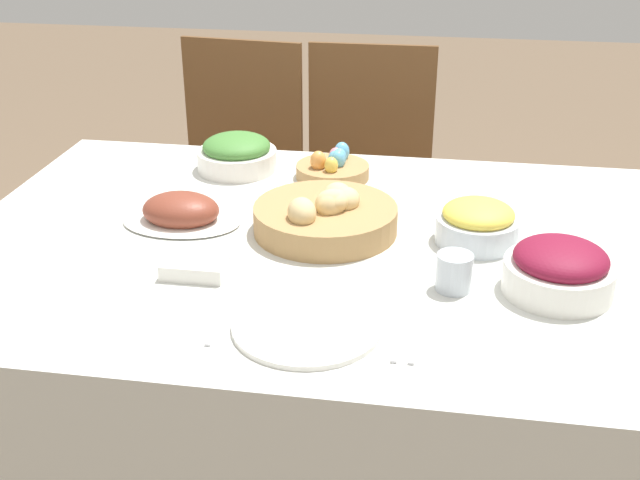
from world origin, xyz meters
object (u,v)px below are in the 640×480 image
object	(u,v)px
bread_basket	(326,216)
beet_salad_bowl	(559,269)
pineapple_bowl	(478,223)
dinner_plate	(307,326)
ham_platter	(181,212)
spoon	(414,336)
fork	(220,320)
chair_far_left	(234,181)
green_salad_bowl	(237,154)
butter_dish	(195,268)
chair_far_center	(366,189)
drinking_cup	(454,272)
egg_basket	(333,168)
knife	(397,335)

from	to	relation	value
bread_basket	beet_salad_bowl	world-z (taller)	bread_basket
pineapple_bowl	dinner_plate	xyz separation A→B (m)	(-0.30, -0.40, -0.04)
ham_platter	spoon	size ratio (longest dim) A/B	1.58
bread_basket	fork	world-z (taller)	bread_basket
chair_far_left	spoon	xyz separation A→B (m)	(0.67, -1.29, 0.25)
bread_basket	dinner_plate	size ratio (longest dim) A/B	1.19
pineapple_bowl	dinner_plate	size ratio (longest dim) A/B	0.67
chair_far_left	fork	bearing A→B (deg)	-69.51
green_salad_bowl	dinner_plate	size ratio (longest dim) A/B	0.78
butter_dish	pineapple_bowl	bearing A→B (deg)	23.64
chair_far_center	bread_basket	size ratio (longest dim) A/B	3.05
dinner_plate	butter_dish	world-z (taller)	butter_dish
dinner_plate	drinking_cup	world-z (taller)	drinking_cup
chair_far_center	spoon	distance (m)	1.33
bread_basket	spoon	world-z (taller)	bread_basket
dinner_plate	bread_basket	bearing A→B (deg)	93.98
drinking_cup	dinner_plate	bearing A→B (deg)	-143.85
green_salad_bowl	ham_platter	bearing A→B (deg)	-96.41
pineapple_bowl	drinking_cup	xyz separation A→B (m)	(-0.05, -0.22, -0.01)
chair_far_center	egg_basket	xyz separation A→B (m)	(-0.03, -0.56, 0.28)
chair_far_center	spoon	bearing A→B (deg)	-80.80
chair_far_left	fork	distance (m)	1.35
chair_far_center	butter_dish	xyz separation A→B (m)	(-0.22, -1.13, 0.27)
egg_basket	green_salad_bowl	size ratio (longest dim) A/B	0.90
pineapple_bowl	egg_basket	bearing A→B (deg)	137.61
green_salad_bowl	bread_basket	bearing A→B (deg)	-50.04
green_salad_bowl	butter_dish	size ratio (longest dim) A/B	1.67
chair_far_center	chair_far_left	bearing A→B (deg)	179.67
fork	drinking_cup	world-z (taller)	drinking_cup
bread_basket	egg_basket	distance (m)	0.33
knife	drinking_cup	bearing A→B (deg)	62.36
ham_platter	beet_salad_bowl	size ratio (longest dim) A/B	1.29
ham_platter	knife	distance (m)	0.65
chair_far_center	spoon	xyz separation A→B (m)	(0.22, -1.29, 0.25)
pineapple_bowl	fork	distance (m)	0.61
egg_basket	chair_far_center	bearing A→B (deg)	86.72
chair_far_left	fork	size ratio (longest dim) A/B	5.67
chair_far_center	egg_basket	distance (m)	0.62
beet_salad_bowl	butter_dish	size ratio (longest dim) A/B	1.67
pineapple_bowl	green_salad_bowl	xyz separation A→B (m)	(-0.62, 0.35, -0.00)
egg_basket	drinking_cup	bearing A→B (deg)	-60.14
egg_basket	fork	size ratio (longest dim) A/B	1.10
chair_far_center	bread_basket	xyz separation A→B (m)	(0.00, -0.89, 0.29)
dinner_plate	drinking_cup	distance (m)	0.31
bread_basket	egg_basket	size ratio (longest dim) A/B	1.69
chair_far_center	knife	bearing A→B (deg)	-82.11
pineapple_bowl	beet_salad_bowl	size ratio (longest dim) A/B	0.86
ham_platter	butter_dish	size ratio (longest dim) A/B	2.15
spoon	drinking_cup	xyz separation A→B (m)	(0.06, 0.18, 0.03)
chair_far_left	egg_basket	world-z (taller)	chair_far_left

